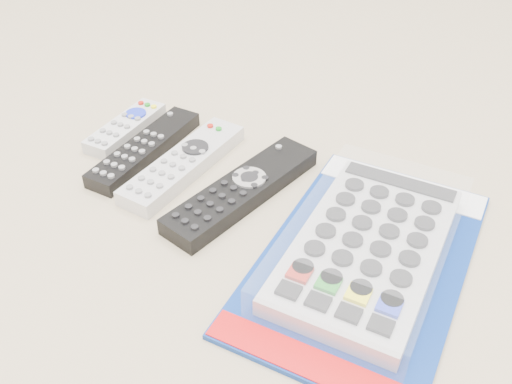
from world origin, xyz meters
The scene contains 5 objects.
remote_small_grey centered at (-0.20, 0.03, 0.01)m, with size 0.05×0.15×0.02m.
remote_slim_black centered at (-0.14, 0.00, 0.01)m, with size 0.05×0.21×0.02m.
remote_silver_dvd centered at (-0.07, 0.00, 0.01)m, with size 0.07×0.22×0.02m.
remote_large_black centered at (0.03, -0.02, 0.01)m, with size 0.11×0.25×0.03m.
jumbo_remote_packaged centered at (0.21, -0.04, 0.02)m, with size 0.22×0.36×0.05m.
Camera 1 is at (0.32, -0.51, 0.46)m, focal length 40.00 mm.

